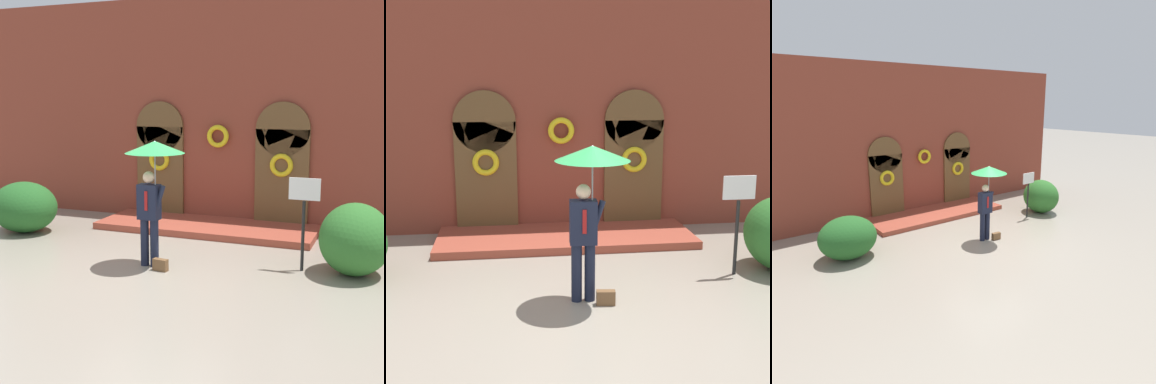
# 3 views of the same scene
# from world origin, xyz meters

# --- Properties ---
(ground_plane) EXTENTS (80.00, 80.00, 0.00)m
(ground_plane) POSITION_xyz_m (0.00, 0.00, 0.00)
(ground_plane) COLOR gray
(building_facade) EXTENTS (14.00, 2.30, 5.60)m
(building_facade) POSITION_xyz_m (-0.00, 4.15, 2.68)
(building_facade) COLOR brown
(building_facade) RESTS_ON ground
(person_with_umbrella) EXTENTS (1.10, 1.10, 2.36)m
(person_with_umbrella) POSITION_xyz_m (0.03, 0.07, 1.91)
(person_with_umbrella) COLOR #191E33
(person_with_umbrella) RESTS_ON ground
(handbag) EXTENTS (0.29, 0.15, 0.22)m
(handbag) POSITION_xyz_m (0.24, -0.13, 0.11)
(handbag) COLOR brown
(handbag) RESTS_ON ground
(sign_post) EXTENTS (0.56, 0.06, 1.72)m
(sign_post) POSITION_xyz_m (2.66, 0.81, 1.16)
(sign_post) COLOR black
(sign_post) RESTS_ON ground
(shrub_left) EXTENTS (1.60, 1.39, 1.20)m
(shrub_left) POSITION_xyz_m (-3.96, 1.35, 0.60)
(shrub_left) COLOR #235B23
(shrub_left) RESTS_ON ground
(shrub_right) EXTENTS (1.27, 1.45, 1.30)m
(shrub_right) POSITION_xyz_m (3.56, 0.95, 0.65)
(shrub_right) COLOR #2D6B28
(shrub_right) RESTS_ON ground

